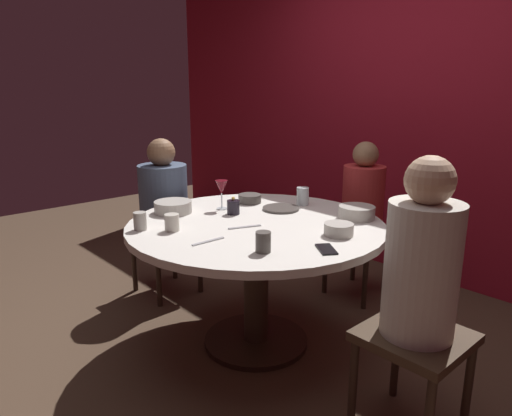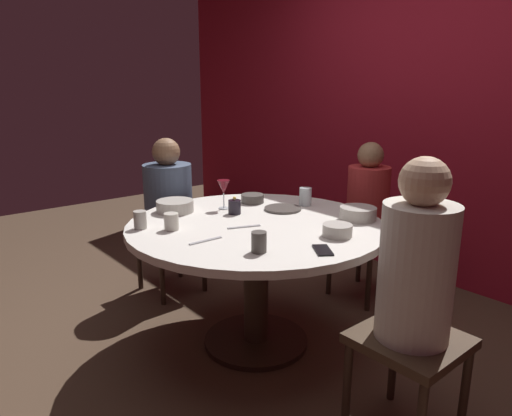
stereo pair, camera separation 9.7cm
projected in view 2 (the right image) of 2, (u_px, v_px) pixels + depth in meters
ground_plane at (256, 342)px, 2.71m from camera, size 8.00×8.00×0.00m
back_wall at (430, 108)px, 3.43m from camera, size 6.00×0.10×2.60m
dining_table at (256, 247)px, 2.56m from camera, size 1.40×1.40×0.73m
seated_diner_left at (168, 198)px, 3.24m from camera, size 0.40×0.40×1.11m
seated_diner_back at (368, 203)px, 3.16m from camera, size 0.40×0.40×1.10m
seated_diner_right at (416, 275)px, 1.80m from camera, size 0.40×0.40×1.20m
candle_holder at (235, 207)px, 2.68m from camera, size 0.07×0.07×0.10m
wine_glass at (224, 188)px, 2.77m from camera, size 0.08×0.08×0.18m
dinner_plate at (283, 209)px, 2.78m from camera, size 0.22×0.22×0.01m
cell_phone at (323, 250)px, 2.08m from camera, size 0.15×0.14×0.01m
bowl_serving_large at (252, 199)px, 2.94m from camera, size 0.15×0.15×0.05m
bowl_salad_center at (175, 206)px, 2.73m from camera, size 0.22×0.22×0.07m
bowl_small_white at (358, 213)px, 2.57m from camera, size 0.20×0.20×0.07m
bowl_sauce_side at (337, 230)px, 2.28m from camera, size 0.15×0.15×0.06m
cup_near_candle at (305, 197)px, 2.87m from camera, size 0.08×0.08×0.11m
cup_by_left_diner at (140, 220)px, 2.40m from camera, size 0.07×0.07×0.09m
cup_by_right_diner at (171, 222)px, 2.38m from camera, size 0.07×0.07×0.09m
cup_center_front at (259, 242)px, 2.05m from camera, size 0.07×0.07×0.09m
fork_near_plate at (206, 241)px, 2.21m from camera, size 0.02×0.18×0.01m
knife_near_plate at (244, 227)px, 2.43m from camera, size 0.08×0.17×0.01m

